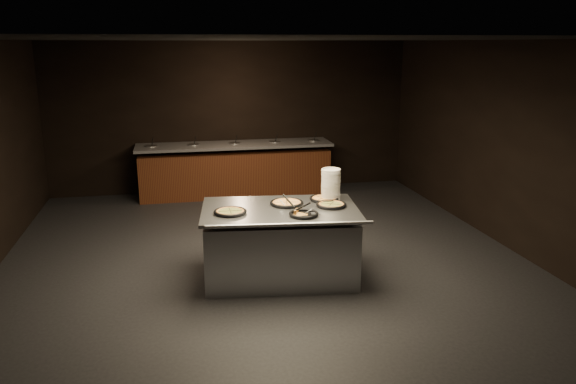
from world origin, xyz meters
The scene contains 11 objects.
room centered at (0.00, 0.00, 1.45)m, with size 7.02×8.02×2.92m.
salad_bar centered at (0.00, 3.56, 0.44)m, with size 3.70×0.83×1.18m.
serving_counter centered at (0.09, -0.53, 0.43)m, with size 2.02×1.43×0.91m.
plate_stack centered at (0.81, -0.25, 1.10)m, with size 0.25×0.25×0.39m, color white.
pan_veggie_whole centered at (-0.53, -0.62, 0.93)m, with size 0.39×0.39×0.04m.
pan_cheese_whole centered at (0.20, -0.38, 0.93)m, with size 0.42×0.42×0.04m.
pan_cheese_slices_a centered at (0.71, -0.29, 0.93)m, with size 0.37×0.37×0.04m.
pan_cheese_slices_b centered at (0.30, -0.88, 0.93)m, with size 0.35×0.35×0.04m.
pan_veggie_slices centered at (0.72, -0.57, 0.93)m, with size 0.38×0.38×0.04m.
server_left centered at (0.15, -0.54, 0.99)m, with size 0.25×0.29×0.17m.
server_right centered at (0.33, -0.87, 0.98)m, with size 0.32×0.12×0.15m.
Camera 1 is at (-1.15, -6.96, 2.86)m, focal length 35.00 mm.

